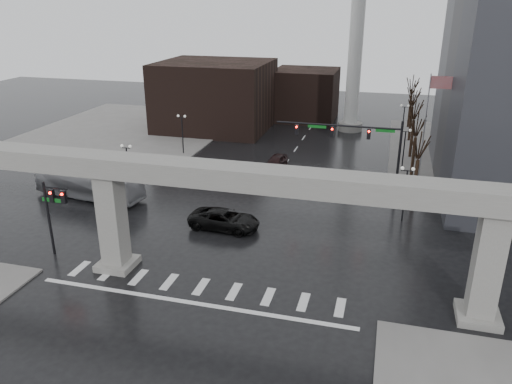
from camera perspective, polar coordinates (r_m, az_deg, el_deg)
ground at (r=36.22m, az=-5.72°, el=-9.90°), size 160.00×160.00×0.00m
sidewalk_ne at (r=69.00m, az=26.67°, el=3.34°), size 28.00×36.00×0.15m
sidewalk_nw at (r=77.15m, az=-14.58°, el=6.65°), size 28.00×36.00×0.15m
elevated_guideway at (r=32.78m, az=-4.09°, el=0.11°), size 48.00×2.60×8.70m
building_far_left at (r=76.50m, az=-4.69°, el=10.92°), size 16.00×14.00×10.00m
building_far_mid at (r=83.24m, az=5.65°, el=11.04°), size 10.00×10.00×8.00m
smokestack at (r=75.21m, az=11.38°, el=16.83°), size 3.60×3.60×30.00m
signal_mast_arm at (r=49.39m, az=11.76°, el=5.75°), size 12.12×0.43×8.00m
signal_left_pole at (r=40.44m, az=-22.17°, el=-1.56°), size 2.30×0.30×6.00m
flagpole_assembly at (r=52.18m, az=19.12°, el=7.78°), size 2.06×0.12×12.00m
lamp_right_0 at (r=45.50m, az=16.76°, el=0.81°), size 1.22×0.32×5.11m
lamp_right_1 at (r=58.87m, az=16.62°, el=5.42°), size 1.22×0.32×5.11m
lamp_right_2 at (r=72.47m, az=16.53°, el=8.31°), size 1.22×0.32×5.11m
lamp_left_0 at (r=51.85m, az=-14.49°, el=3.54°), size 1.22×0.32×5.11m
lamp_left_1 at (r=63.90m, az=-8.44°, el=7.29°), size 1.22×0.32×5.11m
lamp_left_2 at (r=76.62m, az=-4.30°, el=9.79°), size 1.22×0.32×5.11m
tree_right_0 at (r=49.57m, az=17.82°, el=1.52°), size 1.09×1.58×7.50m
tree_right_1 at (r=57.17m, az=17.60°, el=4.20°), size 1.09×1.61×7.67m
tree_right_2 at (r=64.87m, az=17.44°, el=6.24°), size 1.10×1.63×7.85m
tree_right_3 at (r=72.63m, az=17.31°, el=7.85°), size 1.11×1.66×8.02m
tree_right_4 at (r=80.44m, az=17.20°, el=9.14°), size 1.12×1.69×8.19m
pickup_truck at (r=43.17m, az=-3.64°, el=-3.16°), size 6.28×3.18×1.70m
city_bus at (r=52.26m, az=-18.57°, el=1.07°), size 11.81×4.19×3.22m
far_car at (r=58.67m, az=2.34°, el=3.49°), size 2.27×4.66×1.53m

